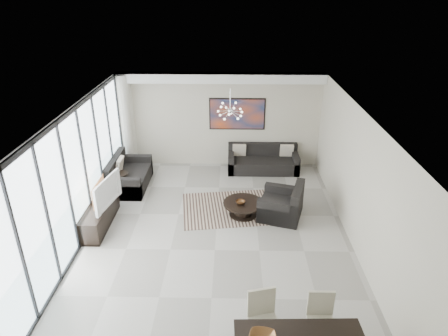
{
  "coord_description": "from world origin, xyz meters",
  "views": [
    {
      "loc": [
        0.34,
        -7.02,
        5.25
      ],
      "look_at": [
        0.17,
        1.51,
        1.25
      ],
      "focal_mm": 32.0,
      "sensor_mm": 36.0,
      "label": 1
    }
  ],
  "objects_px": {
    "sofa_main": "(263,162)",
    "tv_console": "(99,215)",
    "coffee_table": "(243,208)",
    "television": "(103,191)"
  },
  "relations": [
    {
      "from": "coffee_table",
      "to": "television",
      "type": "xyz_separation_m",
      "value": [
        -3.24,
        -0.49,
        0.69
      ]
    },
    {
      "from": "sofa_main",
      "to": "tv_console",
      "type": "height_order",
      "value": "sofa_main"
    },
    {
      "from": "coffee_table",
      "to": "tv_console",
      "type": "height_order",
      "value": "tv_console"
    },
    {
      "from": "coffee_table",
      "to": "sofa_main",
      "type": "bearing_deg",
      "value": 75.88
    },
    {
      "from": "tv_console",
      "to": "television",
      "type": "height_order",
      "value": "television"
    },
    {
      "from": "sofa_main",
      "to": "coffee_table",
      "type": "bearing_deg",
      "value": -104.12
    },
    {
      "from": "coffee_table",
      "to": "sofa_main",
      "type": "distance_m",
      "value": 2.7
    },
    {
      "from": "sofa_main",
      "to": "tv_console",
      "type": "relative_size",
      "value": 1.22
    },
    {
      "from": "tv_console",
      "to": "coffee_table",
      "type": "bearing_deg",
      "value": 8.8
    },
    {
      "from": "coffee_table",
      "to": "sofa_main",
      "type": "relative_size",
      "value": 0.47
    }
  ]
}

